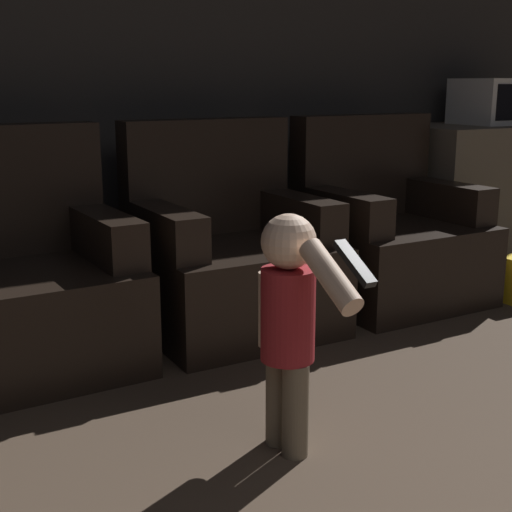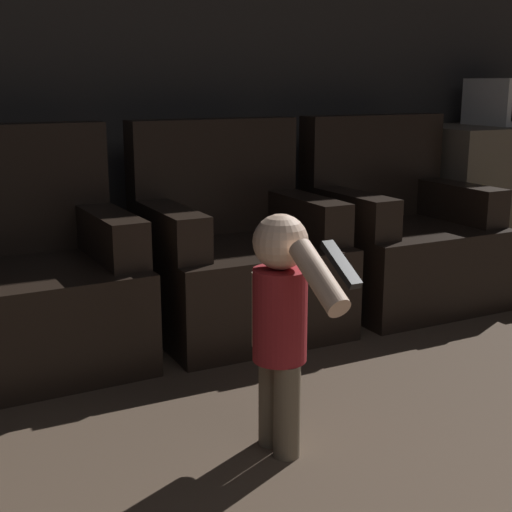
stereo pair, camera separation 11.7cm
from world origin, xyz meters
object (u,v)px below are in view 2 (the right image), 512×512
armchair_right (397,239)px  person_toddler (281,316)px  armchair_left (26,283)px  armchair_middle (235,258)px

armchair_right → person_toddler: bearing=-139.9°
armchair_left → armchair_right: same height
armchair_right → person_toddler: armchair_right is taller
armchair_left → person_toddler: size_ratio=1.27×
armchair_left → armchair_right: size_ratio=1.00×
armchair_right → person_toddler: size_ratio=1.27×
armchair_left → armchair_middle: bearing=-1.7°
armchair_middle → person_toddler: (-0.39, -1.18, 0.12)m
armchair_middle → person_toddler: armchair_middle is taller
armchair_middle → armchair_right: same height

